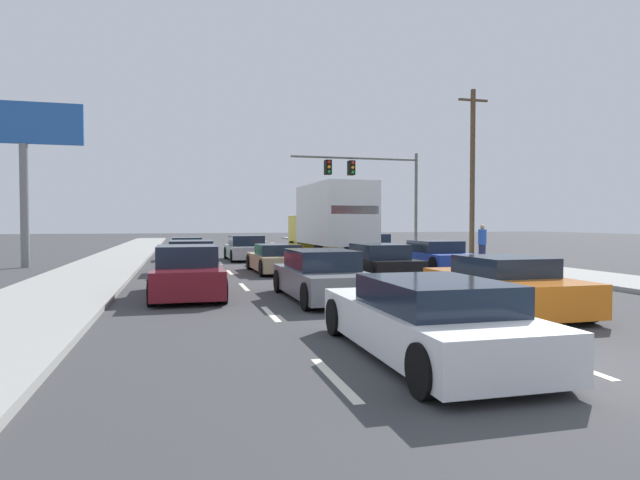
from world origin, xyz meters
TOP-DOWN VIEW (x-y plane):
  - ground_plane at (0.00, 25.00)m, footprint 140.00×140.00m
  - sidewalk_right at (8.54, 20.00)m, footprint 3.18×80.00m
  - sidewalk_left at (-8.54, 20.00)m, footprint 3.18×80.00m
  - lane_markings at (-0.00, 22.87)m, footprint 6.94×57.00m
  - car_green at (-5.00, 23.47)m, footprint 1.97×4.34m
  - car_red at (-4.89, 15.73)m, footprint 1.95×4.19m
  - car_maroon at (-5.12, 8.74)m, footprint 1.87×4.37m
  - car_silver at (-1.94, 22.13)m, footprint 2.05×4.08m
  - car_tan at (-1.61, 14.84)m, footprint 1.95×4.26m
  - car_gray at (-1.74, 7.28)m, footprint 1.89×4.44m
  - car_white at (-1.77, 1.07)m, footprint 1.95×4.64m
  - box_truck at (1.91, 19.60)m, footprint 2.69×8.32m
  - car_black at (1.66, 12.03)m, footprint 2.01×4.12m
  - car_orange at (1.69, 4.40)m, footprint 1.89×4.39m
  - car_navy at (5.01, 22.11)m, footprint 1.99×4.20m
  - car_blue at (5.31, 14.93)m, footprint 2.00×4.57m
  - traffic_signal_mast at (6.64, 27.62)m, footprint 8.80×0.69m
  - utility_pole_mid at (10.82, 21.29)m, footprint 1.80×0.28m
  - roadside_billboard at (-11.89, 19.92)m, footprint 4.91×0.36m
  - pedestrian_near_corner at (8.36, 16.17)m, footprint 0.38×0.38m

SIDE VIEW (x-z plane):
  - ground_plane at x=0.00m, z-range 0.00..0.00m
  - lane_markings at x=0.00m, z-range 0.00..0.01m
  - sidewalk_right at x=8.54m, z-range 0.00..0.14m
  - sidewalk_left at x=-8.54m, z-range 0.00..0.14m
  - car_tan at x=-1.61m, z-range -0.05..1.09m
  - car_green at x=-5.00m, z-range -0.05..1.14m
  - car_white at x=-1.77m, z-range -0.03..1.14m
  - car_blue at x=5.31m, z-range -0.05..1.16m
  - car_black at x=1.66m, z-range -0.04..1.17m
  - car_orange at x=1.69m, z-range -0.05..1.18m
  - car_gray at x=-1.74m, z-range -0.05..1.22m
  - car_red at x=-4.89m, z-range -0.05..1.23m
  - car_silver at x=-1.94m, z-range -0.05..1.25m
  - car_navy at x=5.01m, z-range -0.06..1.28m
  - car_maroon at x=-5.12m, z-range -0.07..1.29m
  - pedestrian_near_corner at x=8.36m, z-range 0.14..1.88m
  - box_truck at x=1.91m, z-range 0.22..4.04m
  - utility_pole_mid at x=10.82m, z-range 0.14..9.64m
  - traffic_signal_mast at x=6.64m, z-range 1.70..8.37m
  - roadside_billboard at x=-11.89m, z-range 1.69..8.95m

